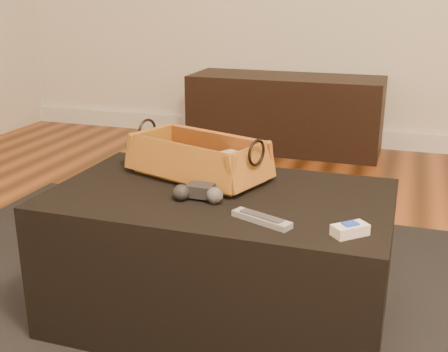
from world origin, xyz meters
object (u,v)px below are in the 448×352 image
(wicker_basket, at_px, (198,160))
(game_controller, at_px, (199,193))
(tv_remote, at_px, (189,168))
(silver_remote, at_px, (262,219))
(cream_gadget, at_px, (350,230))
(media_cabinet, at_px, (285,113))
(ottoman, at_px, (220,256))

(wicker_basket, relative_size, game_controller, 3.35)
(tv_remote, height_order, wicker_basket, wicker_basket)
(silver_remote, distance_m, cream_gadget, 0.23)
(tv_remote, distance_m, silver_remote, 0.43)
(silver_remote, xyz_separation_m, cream_gadget, (0.23, -0.01, 0.01))
(media_cabinet, relative_size, tv_remote, 5.16)
(tv_remote, height_order, cream_gadget, tv_remote)
(media_cabinet, height_order, ottoman, media_cabinet)
(ottoman, distance_m, game_controller, 0.25)
(silver_remote, bearing_deg, wicker_basket, 133.96)
(ottoman, bearing_deg, tv_remote, 141.18)
(tv_remote, relative_size, wicker_basket, 0.48)
(ottoman, relative_size, silver_remote, 5.80)
(media_cabinet, distance_m, game_controller, 2.19)
(game_controller, height_order, cream_gadget, game_controller)
(ottoman, distance_m, cream_gadget, 0.50)
(media_cabinet, height_order, tv_remote, media_cabinet)
(ottoman, distance_m, wicker_basket, 0.31)
(media_cabinet, bearing_deg, game_controller, -83.96)
(ottoman, distance_m, tv_remote, 0.30)
(silver_remote, bearing_deg, ottoman, 134.53)
(tv_remote, distance_m, cream_gadget, 0.62)
(game_controller, relative_size, silver_remote, 0.87)
(media_cabinet, relative_size, ottoman, 1.24)
(tv_remote, bearing_deg, game_controller, -48.01)
(media_cabinet, xyz_separation_m, silver_remote, (0.44, -2.26, 0.20))
(tv_remote, height_order, silver_remote, tv_remote)
(media_cabinet, relative_size, cream_gadget, 12.98)
(media_cabinet, bearing_deg, wicker_basket, -85.68)
(tv_remote, bearing_deg, cream_gadget, -15.98)
(tv_remote, bearing_deg, wicker_basket, 30.87)
(media_cabinet, distance_m, ottoman, 2.10)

